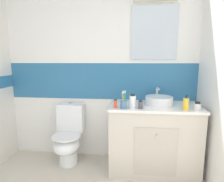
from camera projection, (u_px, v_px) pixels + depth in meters
The scene contains 10 objects.
wall_back_tiled at pixel (102, 70), 2.57m from camera, with size 3.20×0.20×2.50m.
vanity_cabinet at pixel (153, 137), 2.32m from camera, with size 1.08×0.57×0.85m.
sink_basin at pixel (159, 100), 2.24m from camera, with size 0.33×0.38×0.20m.
toilet at pixel (69, 136), 2.47m from camera, with size 0.37×0.50×0.81m.
toothbrush_cup at pixel (124, 104), 2.07m from camera, with size 0.08×0.08×0.21m.
soap_dispenser at pixel (186, 104), 2.00m from camera, with size 0.06×0.06×0.17m.
lotion_bottle_short at pixel (140, 105), 2.06m from camera, with size 0.05×0.05×0.10m.
mouthwash_bottle at pixel (133, 102), 2.07m from camera, with size 0.07×0.07×0.17m.
hair_gel_jar at pixel (197, 106), 2.00m from camera, with size 0.08×0.08×0.09m.
perfume_flask_small at pixel (115, 104), 2.08m from camera, with size 0.04×0.03×0.11m.
Camera 1 is at (0.43, -0.10, 1.39)m, focal length 29.39 mm.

